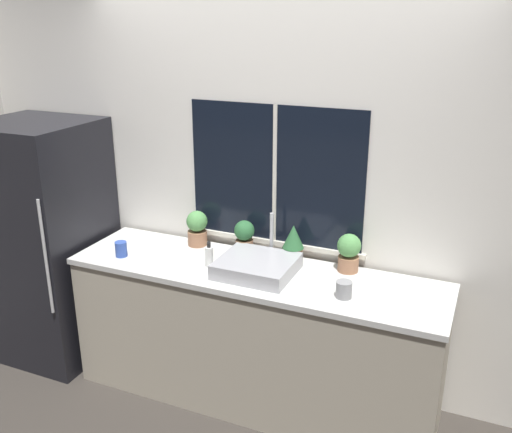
# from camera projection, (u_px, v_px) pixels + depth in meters

# --- Properties ---
(ground_plane) EXTENTS (14.00, 14.00, 0.00)m
(ground_plane) POSITION_uv_depth(u_px,v_px,m) (235.00, 424.00, 3.47)
(ground_plane) COLOR #38332D
(wall_back) EXTENTS (8.00, 0.09, 2.70)m
(wall_back) POSITION_uv_depth(u_px,v_px,m) (277.00, 183.00, 3.59)
(wall_back) COLOR silver
(wall_back) RESTS_ON ground_plane
(wall_left) EXTENTS (0.06, 7.00, 2.70)m
(wall_left) POSITION_uv_depth(u_px,v_px,m) (81.00, 131.00, 5.15)
(wall_left) COLOR silver
(wall_left) RESTS_ON ground_plane
(counter) EXTENTS (2.31, 0.62, 0.90)m
(counter) POSITION_uv_depth(u_px,v_px,m) (254.00, 336.00, 3.58)
(counter) COLOR #B2A893
(counter) RESTS_ON ground_plane
(refrigerator) EXTENTS (0.75, 0.73, 1.69)m
(refrigerator) POSITION_uv_depth(u_px,v_px,m) (47.00, 242.00, 4.00)
(refrigerator) COLOR black
(refrigerator) RESTS_ON ground_plane
(sink) EXTENTS (0.44, 0.46, 0.30)m
(sink) POSITION_uv_depth(u_px,v_px,m) (257.00, 266.00, 3.38)
(sink) COLOR #ADADB2
(sink) RESTS_ON counter
(potted_plant_far_left) EXTENTS (0.14, 0.14, 0.24)m
(potted_plant_far_left) POSITION_uv_depth(u_px,v_px,m) (197.00, 228.00, 3.77)
(potted_plant_far_left) COLOR #9E6B4C
(potted_plant_far_left) RESTS_ON counter
(potted_plant_center_left) EXTENTS (0.13, 0.13, 0.22)m
(potted_plant_center_left) POSITION_uv_depth(u_px,v_px,m) (244.00, 236.00, 3.64)
(potted_plant_center_left) COLOR #9E6B4C
(potted_plant_center_left) RESTS_ON counter
(potted_plant_center_right) EXTENTS (0.13, 0.13, 0.24)m
(potted_plant_center_right) POSITION_uv_depth(u_px,v_px,m) (293.00, 243.00, 3.52)
(potted_plant_center_right) COLOR #9E6B4C
(potted_plant_center_right) RESTS_ON counter
(potted_plant_far_right) EXTENTS (0.14, 0.14, 0.24)m
(potted_plant_far_right) POSITION_uv_depth(u_px,v_px,m) (349.00, 252.00, 3.38)
(potted_plant_far_right) COLOR #9E6B4C
(potted_plant_far_right) RESTS_ON counter
(soap_bottle) EXTENTS (0.05, 0.05, 0.16)m
(soap_bottle) POSITION_uv_depth(u_px,v_px,m) (209.00, 256.00, 3.47)
(soap_bottle) COLOR white
(soap_bottle) RESTS_ON counter
(mug_grey) EXTENTS (0.09, 0.09, 0.09)m
(mug_grey) POSITION_uv_depth(u_px,v_px,m) (344.00, 290.00, 3.09)
(mug_grey) COLOR gray
(mug_grey) RESTS_ON counter
(mug_blue) EXTENTS (0.07, 0.07, 0.10)m
(mug_blue) POSITION_uv_depth(u_px,v_px,m) (121.00, 249.00, 3.62)
(mug_blue) COLOR #3351AD
(mug_blue) RESTS_ON counter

